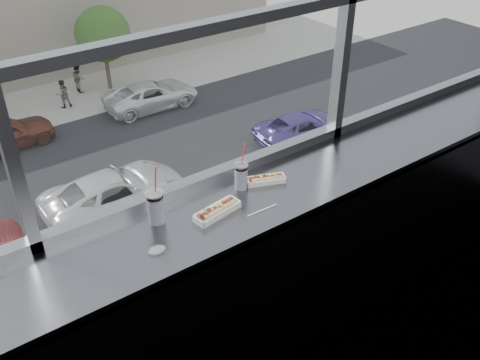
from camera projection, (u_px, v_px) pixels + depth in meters
wall_back_lower at (211, 254)px, 3.40m from camera, size 6.00×0.00×6.00m
counter at (235, 209)px, 2.93m from camera, size 6.00×0.55×0.06m
counter_fascia at (262, 304)px, 3.04m from camera, size 6.00×0.04×1.04m
hotdog_tray_left at (217, 210)px, 2.82m from camera, size 0.28×0.13×0.07m
hotdog_tray_right at (266, 179)px, 3.08m from camera, size 0.24×0.15×0.06m
soda_cup_left at (155, 206)px, 2.73m from camera, size 0.09×0.09×0.34m
soda_cup_right at (241, 175)px, 3.00m from camera, size 0.08×0.08×0.29m
loose_straw at (262, 210)px, 2.86m from camera, size 0.19×0.01×0.01m
wrapper at (157, 250)px, 2.58m from camera, size 0.09×0.07×0.02m
car_far_b at (1, 129)px, 26.70m from camera, size 3.49×7.10×2.29m
car_near_e at (302, 123)px, 27.67m from camera, size 2.86×5.87×1.89m
car_far_c at (151, 91)px, 30.83m from camera, size 2.71×6.20×2.04m
car_near_d at (114, 186)px, 22.46m from camera, size 2.98×6.88×2.28m
pedestrian_d at (78, 76)px, 32.77m from camera, size 0.68×0.90×2.03m
pedestrian_c at (62, 91)px, 30.88m from camera, size 0.90×0.67×2.02m
tree_right at (103, 34)px, 31.78m from camera, size 3.31×3.31×5.17m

